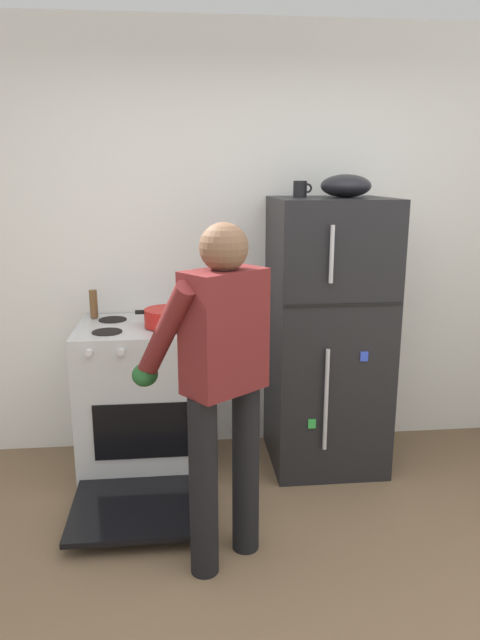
% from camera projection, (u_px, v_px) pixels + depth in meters
% --- Properties ---
extents(kitchen_wall_back, '(6.00, 0.10, 2.70)m').
position_uv_depth(kitchen_wall_back, '(233.00, 244.00, 3.78)').
color(kitchen_wall_back, white).
rests_on(kitchen_wall_back, ground).
extents(refrigerator, '(0.68, 0.72, 1.66)m').
position_uv_depth(refrigerator, '(327.00, 335.00, 3.59)').
color(refrigerator, black).
rests_on(refrigerator, ground).
extents(stove_range, '(0.76, 1.23, 0.93)m').
position_uv_depth(stove_range, '(144.00, 400.00, 3.55)').
color(stove_range, silver).
rests_on(stove_range, ground).
extents(person_cook, '(0.63, 0.66, 1.60)m').
position_uv_depth(person_cook, '(220.00, 369.00, 2.59)').
color(person_cook, black).
rests_on(person_cook, ground).
extents(red_pot, '(0.38, 0.28, 0.10)m').
position_uv_depth(red_pot, '(168.00, 317.00, 3.41)').
color(red_pot, red).
rests_on(red_pot, stove_range).
extents(coffee_mug, '(0.11, 0.08, 0.10)m').
position_uv_depth(coffee_mug, '(300.00, 189.00, 3.41)').
color(coffee_mug, black).
rests_on(coffee_mug, refrigerator).
extents(pepper_mill, '(0.05, 0.05, 0.17)m').
position_uv_depth(pepper_mill, '(94.00, 304.00, 3.60)').
color(pepper_mill, brown).
rests_on(pepper_mill, stove_range).
extents(mixing_bowl, '(0.29, 0.29, 0.13)m').
position_uv_depth(mixing_bowl, '(346.00, 186.00, 3.38)').
color(mixing_bowl, black).
rests_on(mixing_bowl, refrigerator).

